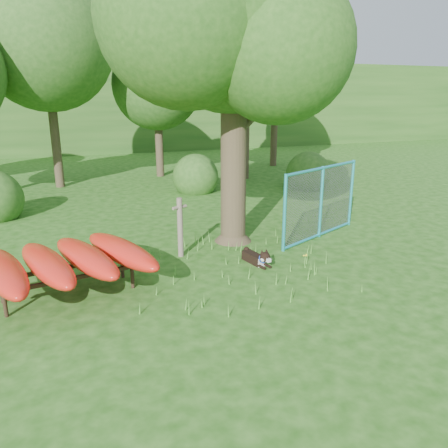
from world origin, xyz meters
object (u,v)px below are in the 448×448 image
object	(u,v)px
fence_section	(321,202)
kayak_rack	(67,261)
oak_tree	(232,18)
husky_dog	(257,258)

from	to	relation	value
fence_section	kayak_rack	bearing A→B (deg)	167.67
kayak_rack	oak_tree	bearing A→B (deg)	15.09
kayak_rack	husky_dog	world-z (taller)	kayak_rack
husky_dog	fence_section	xyz separation A→B (m)	(2.42, 1.24, 0.80)
husky_dog	kayak_rack	bearing A→B (deg)	170.58
oak_tree	kayak_rack	distance (m)	6.52
oak_tree	husky_dog	size ratio (longest dim) A/B	8.07
kayak_rack	fence_section	xyz separation A→B (m)	(6.45, 1.39, 0.26)
kayak_rack	fence_section	world-z (taller)	fence_section
kayak_rack	husky_dog	size ratio (longest dim) A/B	3.43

